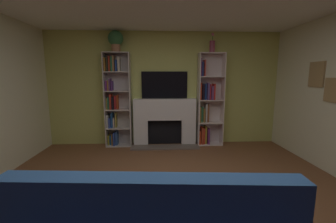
{
  "coord_description": "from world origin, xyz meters",
  "views": [
    {
      "loc": [
        -0.17,
        -2.27,
        1.55
      ],
      "look_at": [
        0.0,
        1.07,
        1.01
      ],
      "focal_mm": 23.28,
      "sensor_mm": 36.0,
      "label": 1
    }
  ],
  "objects_px": {
    "potted_plant": "(116,40)",
    "coffee_table": "(150,211)",
    "bookshelf_left": "(116,100)",
    "tv": "(164,85)",
    "bookshelf_right": "(207,103)",
    "fireplace": "(165,121)",
    "vase_with_flowers": "(212,46)"
  },
  "relations": [
    {
      "from": "potted_plant",
      "to": "coffee_table",
      "type": "distance_m",
      "value": 3.67
    },
    {
      "from": "bookshelf_left",
      "to": "potted_plant",
      "type": "xyz_separation_m",
      "value": [
        0.06,
        -0.04,
        1.27
      ]
    },
    {
      "from": "tv",
      "to": "bookshelf_right",
      "type": "xyz_separation_m",
      "value": [
        0.97,
        -0.08,
        -0.41
      ]
    },
    {
      "from": "fireplace",
      "to": "tv",
      "type": "relative_size",
      "value": 1.46
    },
    {
      "from": "fireplace",
      "to": "vase_with_flowers",
      "type": "relative_size",
      "value": 3.55
    },
    {
      "from": "vase_with_flowers",
      "to": "coffee_table",
      "type": "bearing_deg",
      "value": -112.78
    },
    {
      "from": "potted_plant",
      "to": "coffee_table",
      "type": "xyz_separation_m",
      "value": [
        0.79,
        -3.01,
        -1.95
      ]
    },
    {
      "from": "fireplace",
      "to": "tv",
      "type": "bearing_deg",
      "value": 90.0
    },
    {
      "from": "tv",
      "to": "vase_with_flowers",
      "type": "relative_size",
      "value": 2.43
    },
    {
      "from": "fireplace",
      "to": "bookshelf_left",
      "type": "distance_m",
      "value": 1.19
    },
    {
      "from": "tv",
      "to": "vase_with_flowers",
      "type": "bearing_deg",
      "value": -6.65
    },
    {
      "from": "tv",
      "to": "bookshelf_left",
      "type": "distance_m",
      "value": 1.13
    },
    {
      "from": "tv",
      "to": "potted_plant",
      "type": "xyz_separation_m",
      "value": [
        -1.03,
        -0.12,
        0.95
      ]
    },
    {
      "from": "fireplace",
      "to": "coffee_table",
      "type": "xyz_separation_m",
      "value": [
        -0.24,
        -3.04,
        -0.2
      ]
    },
    {
      "from": "bookshelf_right",
      "to": "coffee_table",
      "type": "distance_m",
      "value": 3.33
    },
    {
      "from": "bookshelf_right",
      "to": "vase_with_flowers",
      "type": "relative_size",
      "value": 4.88
    },
    {
      "from": "bookshelf_right",
      "to": "coffee_table",
      "type": "height_order",
      "value": "bookshelf_right"
    },
    {
      "from": "bookshelf_left",
      "to": "potted_plant",
      "type": "bearing_deg",
      "value": -36.17
    },
    {
      "from": "bookshelf_left",
      "to": "bookshelf_right",
      "type": "xyz_separation_m",
      "value": [
        2.05,
        -0.0,
        -0.09
      ]
    },
    {
      "from": "bookshelf_left",
      "to": "coffee_table",
      "type": "bearing_deg",
      "value": -74.45
    },
    {
      "from": "fireplace",
      "to": "bookshelf_left",
      "type": "bearing_deg",
      "value": 179.56
    },
    {
      "from": "tv",
      "to": "fireplace",
      "type": "bearing_deg",
      "value": -90.0
    },
    {
      "from": "bookshelf_right",
      "to": "potted_plant",
      "type": "relative_size",
      "value": 4.63
    },
    {
      "from": "fireplace",
      "to": "coffee_table",
      "type": "height_order",
      "value": "fireplace"
    },
    {
      "from": "bookshelf_left",
      "to": "coffee_table",
      "type": "xyz_separation_m",
      "value": [
        0.85,
        -3.05,
        -0.68
      ]
    },
    {
      "from": "fireplace",
      "to": "bookshelf_right",
      "type": "relative_size",
      "value": 0.73
    },
    {
      "from": "bookshelf_left",
      "to": "coffee_table",
      "type": "height_order",
      "value": "bookshelf_left"
    },
    {
      "from": "bookshelf_right",
      "to": "fireplace",
      "type": "bearing_deg",
      "value": -179.72
    },
    {
      "from": "potted_plant",
      "to": "tv",
      "type": "bearing_deg",
      "value": 6.66
    },
    {
      "from": "fireplace",
      "to": "potted_plant",
      "type": "distance_m",
      "value": 2.03
    },
    {
      "from": "coffee_table",
      "to": "vase_with_flowers",
      "type": "bearing_deg",
      "value": 67.22
    },
    {
      "from": "bookshelf_right",
      "to": "tv",
      "type": "bearing_deg",
      "value": 175.22
    }
  ]
}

